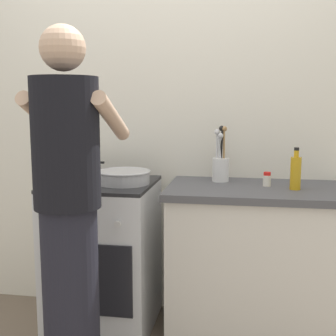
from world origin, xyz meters
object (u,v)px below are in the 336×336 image
at_px(pot, 82,171).
at_px(spice_bottle, 267,179).
at_px(stove_range, 104,255).
at_px(person, 69,216).
at_px(oil_bottle, 296,172).
at_px(mixing_bowl, 124,176).
at_px(utensil_crock, 221,164).

relative_size(pot, spice_bottle, 3.54).
height_order(stove_range, spice_bottle, spice_bottle).
relative_size(spice_bottle, person, 0.05).
bearing_deg(oil_bottle, pot, 176.89).
relative_size(mixing_bowl, spice_bottle, 3.85).
height_order(spice_bottle, oil_bottle, oil_bottle).
relative_size(pot, utensil_crock, 0.85).
xyz_separation_m(utensil_crock, spice_bottle, (0.27, -0.12, -0.06)).
bearing_deg(mixing_bowl, stove_range, 171.82).
distance_m(pot, person, 0.69).
bearing_deg(person, stove_range, 93.96).
xyz_separation_m(stove_range, oil_bottle, (1.10, -0.03, 0.55)).
relative_size(mixing_bowl, oil_bottle, 1.35).
bearing_deg(mixing_bowl, spice_bottle, 4.15).
distance_m(mixing_bowl, utensil_crock, 0.58).
bearing_deg(spice_bottle, utensil_crock, 156.68).
bearing_deg(person, mixing_bowl, 80.83).
bearing_deg(utensil_crock, person, -129.75).
xyz_separation_m(stove_range, person, (0.04, -0.62, 0.41)).
bearing_deg(spice_bottle, pot, -179.82).
xyz_separation_m(spice_bottle, oil_bottle, (0.15, -0.07, 0.06)).
bearing_deg(oil_bottle, mixing_bowl, 179.31).
height_order(mixing_bowl, spice_bottle, spice_bottle).
height_order(pot, oil_bottle, oil_bottle).
distance_m(pot, mixing_bowl, 0.29).
relative_size(utensil_crock, spice_bottle, 4.14).
height_order(utensil_crock, spice_bottle, utensil_crock).
height_order(mixing_bowl, person, person).
xyz_separation_m(utensil_crock, person, (-0.64, -0.78, -0.14)).
bearing_deg(stove_range, person, -86.04).
height_order(stove_range, mixing_bowl, mixing_bowl).
bearing_deg(person, pot, 105.57).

